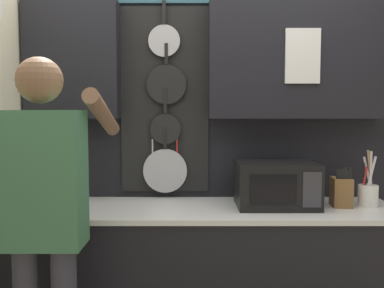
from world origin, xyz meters
name	(u,v)px	position (x,y,z in m)	size (l,w,h in m)	color
base_cabinet_counter	(205,281)	(0.00, 0.00, 0.45)	(2.30, 0.63, 0.91)	black
back_wall_unit	(209,115)	(0.03, 0.28, 1.46)	(2.87, 0.22, 2.34)	black
microwave	(276,184)	(0.43, 0.02, 1.04)	(0.47, 0.36, 0.27)	black
knife_block	(341,191)	(0.82, 0.02, 1.00)	(0.12, 0.16, 0.24)	brown
utensil_crock	(367,193)	(0.98, 0.02, 0.99)	(0.12, 0.12, 0.34)	white
person	(43,207)	(-0.78, -0.55, 1.03)	(0.54, 0.66, 1.73)	#383842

